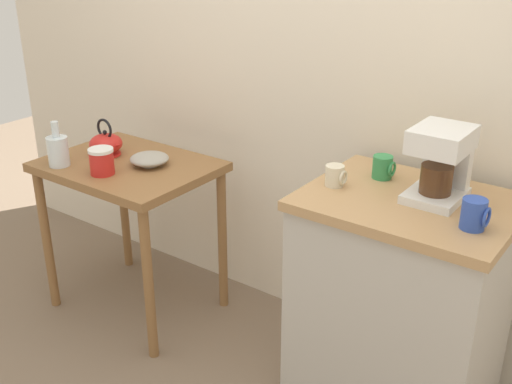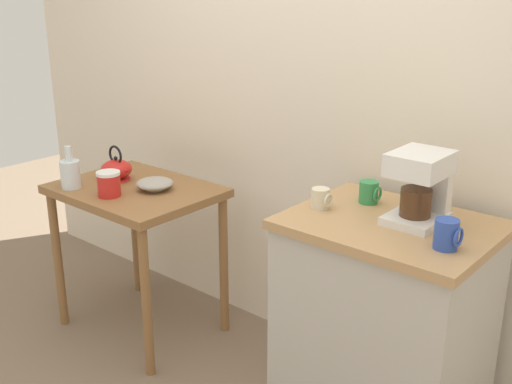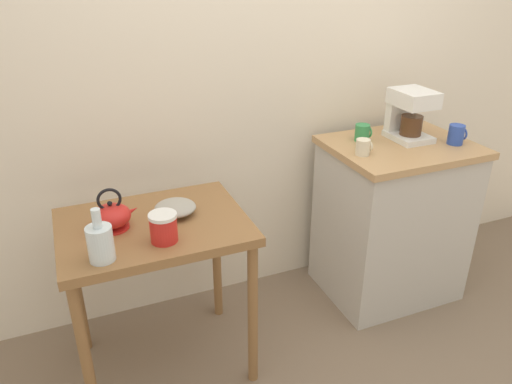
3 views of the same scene
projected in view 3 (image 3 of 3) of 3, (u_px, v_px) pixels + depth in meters
The scene contains 12 objects.
ground_plane at pixel (298, 318), 2.65m from camera, with size 8.00×8.00×0.00m, color #7A6651.
back_wall at pixel (284, 35), 2.46m from camera, with size 4.40×0.10×2.80m, color beige.
wooden_table at pixel (155, 246), 2.08m from camera, with size 0.77×0.58×0.76m.
kitchen_counter at pixel (391, 220), 2.71m from camera, with size 0.73×0.58×0.89m.
bowl_stoneware at pixel (175, 208), 2.08m from camera, with size 0.18×0.18×0.06m.
teakettle at pixel (112, 216), 1.97m from camera, with size 0.19×0.15×0.18m.
glass_carafe_vase at pixel (100, 242), 1.75m from camera, with size 0.09×0.09×0.21m.
canister_enamel at pixel (164, 227), 1.88m from camera, with size 0.11×0.11×0.12m.
coffee_maker at pixel (409, 112), 2.53m from camera, with size 0.18×0.22×0.26m.
mug_small_cream at pixel (363, 147), 2.36m from camera, with size 0.08×0.07×0.08m.
mug_tall_green at pixel (363, 133), 2.54m from camera, with size 0.08×0.07×0.09m.
mug_blue at pixel (456, 134), 2.49m from camera, with size 0.08×0.08×0.10m.
Camera 3 is at (-1.00, -1.85, 1.76)m, focal length 34.59 mm.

